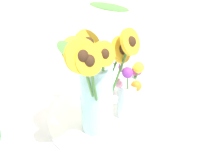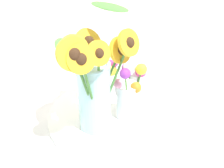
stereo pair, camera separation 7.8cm
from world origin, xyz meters
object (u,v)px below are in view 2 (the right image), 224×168
Objects in this scene: mason_jar_sunflowers at (94,84)px; vase_small_back at (107,79)px; serving_tray at (112,115)px; vase_small_center at (127,98)px; vase_bulb_right at (133,77)px.

mason_jar_sunflowers is 2.57× the size of vase_small_back.
serving_tray is 3.04× the size of vase_small_back.
vase_small_center is 1.26× the size of vase_bulb_right.
vase_small_back is (0.13, 0.11, -0.09)m from mason_jar_sunflowers.
vase_small_center reaches higher than serving_tray.
mason_jar_sunflowers is at bearing -168.23° from vase_bulb_right.
serving_tray is at bearing 9.34° from mason_jar_sunflowers.
vase_small_center reaches higher than vase_small_back.
vase_bulb_right is at bearing -53.42° from vase_small_back.
mason_jar_sunflowers is 0.20m from vase_small_back.
vase_small_center is 0.11m from vase_bulb_right.
vase_small_center is at bearing -15.60° from mason_jar_sunflowers.
mason_jar_sunflowers is at bearing 164.40° from vase_small_center.
mason_jar_sunflowers is at bearing -139.79° from vase_small_back.
vase_small_back is at bearing 77.14° from vase_small_center.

